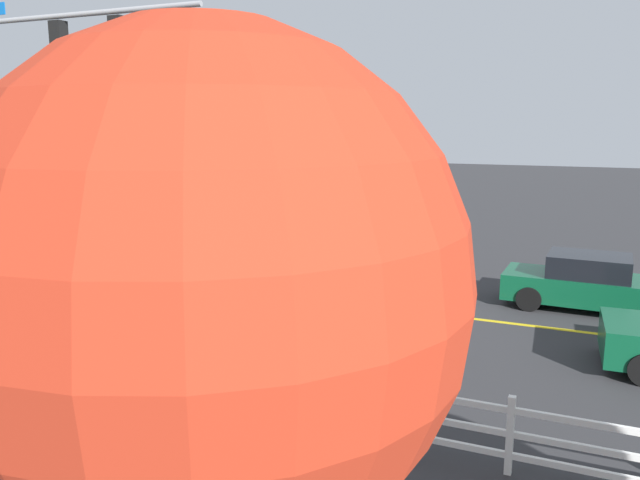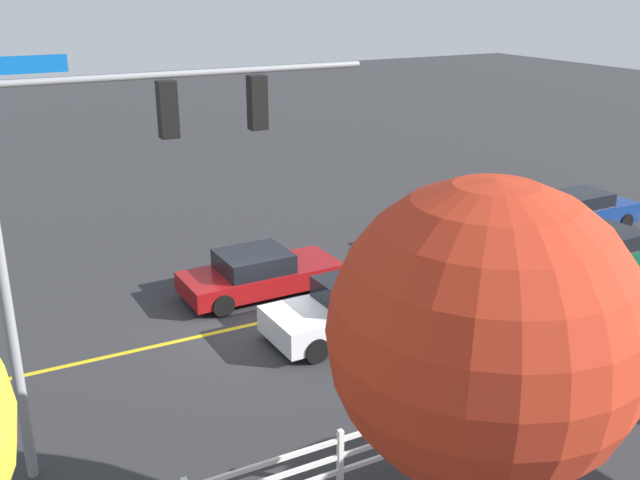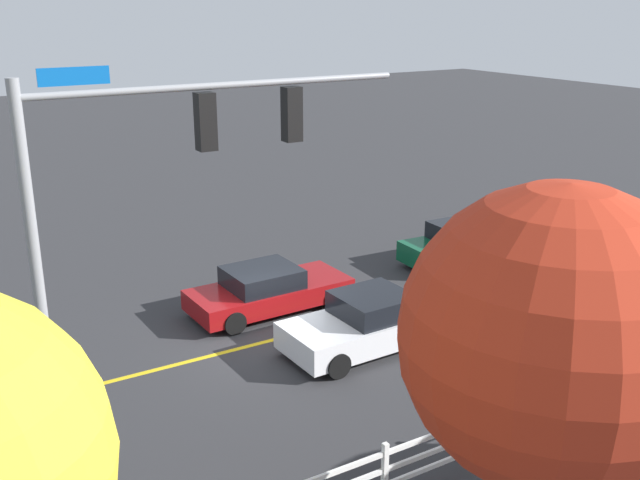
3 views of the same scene
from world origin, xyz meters
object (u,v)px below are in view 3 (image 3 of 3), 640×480
(car_3, at_px, (577,222))
(car_4, at_px, (606,264))
(car_0, at_px, (268,290))
(tree_0, at_px, (555,338))
(car_1, at_px, (367,323))
(car_2, at_px, (466,243))

(car_3, distance_m, car_4, 4.57)
(car_0, bearing_deg, tree_0, -100.01)
(car_4, bearing_deg, tree_0, 32.00)
(car_1, relative_size, car_3, 1.06)
(car_4, bearing_deg, car_0, -22.49)
(car_4, relative_size, tree_0, 0.71)
(car_0, xyz_separation_m, car_4, (-10.06, 3.69, 0.06))
(car_0, distance_m, car_2, 7.67)
(car_1, xyz_separation_m, car_4, (-8.99, 0.20, 0.00))
(car_4, bearing_deg, car_2, -60.46)
(car_2, distance_m, car_3, 5.24)
(car_3, bearing_deg, car_0, 178.59)
(car_2, relative_size, tree_0, 0.73)
(car_1, relative_size, car_4, 0.96)
(car_0, relative_size, tree_0, 0.73)
(car_0, xyz_separation_m, car_1, (-1.08, 3.49, 0.05))
(car_1, height_order, car_4, car_1)
(car_3, relative_size, car_4, 0.91)
(car_0, relative_size, car_4, 1.03)
(car_0, bearing_deg, car_1, -74.37)
(car_1, distance_m, car_4, 8.99)
(car_3, relative_size, tree_0, 0.65)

